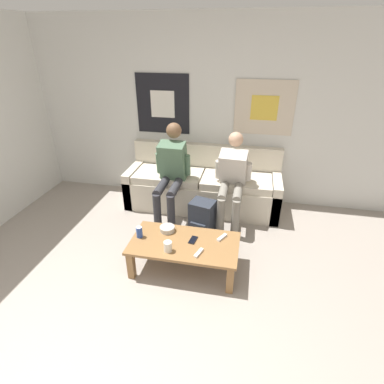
{
  "coord_description": "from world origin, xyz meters",
  "views": [
    {
      "loc": [
        0.86,
        -1.21,
        2.25
      ],
      "look_at": [
        0.25,
        1.75,
        0.67
      ],
      "focal_mm": 28.0,
      "sensor_mm": 36.0,
      "label": 1
    }
  ],
  "objects_px": {
    "game_controller_near_right": "(222,237)",
    "pillar_candle": "(168,246)",
    "drink_can_blue": "(139,232)",
    "cell_phone": "(193,240)",
    "coffee_table": "(184,246)",
    "person_seated_adult": "(171,170)",
    "ceramic_bowl": "(167,228)",
    "game_controller_near_left": "(199,253)",
    "couch": "(203,187)",
    "backpack": "(202,220)",
    "person_seated_teen": "(232,178)"
  },
  "relations": [
    {
      "from": "game_controller_near_right",
      "to": "pillar_candle",
      "type": "bearing_deg",
      "value": -147.95
    },
    {
      "from": "drink_can_blue",
      "to": "cell_phone",
      "type": "height_order",
      "value": "drink_can_blue"
    },
    {
      "from": "coffee_table",
      "to": "pillar_candle",
      "type": "distance_m",
      "value": 0.24
    },
    {
      "from": "person_seated_adult",
      "to": "drink_can_blue",
      "type": "xyz_separation_m",
      "value": [
        -0.08,
        -1.02,
        -0.29
      ]
    },
    {
      "from": "ceramic_bowl",
      "to": "game_controller_near_left",
      "type": "height_order",
      "value": "ceramic_bowl"
    },
    {
      "from": "couch",
      "to": "coffee_table",
      "type": "relative_size",
      "value": 1.92
    },
    {
      "from": "game_controller_near_left",
      "to": "drink_can_blue",
      "type": "bearing_deg",
      "value": 167.12
    },
    {
      "from": "backpack",
      "to": "couch",
      "type": "bearing_deg",
      "value": 99.07
    },
    {
      "from": "coffee_table",
      "to": "pillar_candle",
      "type": "xyz_separation_m",
      "value": [
        -0.13,
        -0.17,
        0.11
      ]
    },
    {
      "from": "pillar_candle",
      "to": "game_controller_near_left",
      "type": "bearing_deg",
      "value": 2.7
    },
    {
      "from": "drink_can_blue",
      "to": "cell_phone",
      "type": "xyz_separation_m",
      "value": [
        0.57,
        0.05,
        -0.06
      ]
    },
    {
      "from": "couch",
      "to": "pillar_candle",
      "type": "relative_size",
      "value": 17.95
    },
    {
      "from": "pillar_candle",
      "to": "game_controller_near_right",
      "type": "relative_size",
      "value": 0.85
    },
    {
      "from": "coffee_table",
      "to": "cell_phone",
      "type": "height_order",
      "value": "cell_phone"
    },
    {
      "from": "game_controller_near_right",
      "to": "game_controller_near_left",
      "type": "bearing_deg",
      "value": -123.04
    },
    {
      "from": "coffee_table",
      "to": "game_controller_near_left",
      "type": "relative_size",
      "value": 7.67
    },
    {
      "from": "person_seated_adult",
      "to": "pillar_candle",
      "type": "height_order",
      "value": "person_seated_adult"
    },
    {
      "from": "ceramic_bowl",
      "to": "backpack",
      "type": "bearing_deg",
      "value": 57.82
    },
    {
      "from": "couch",
      "to": "person_seated_adult",
      "type": "bearing_deg",
      "value": -133.5
    },
    {
      "from": "game_controller_near_left",
      "to": "couch",
      "type": "bearing_deg",
      "value": 98.27
    },
    {
      "from": "person_seated_teen",
      "to": "game_controller_near_left",
      "type": "relative_size",
      "value": 8.02
    },
    {
      "from": "backpack",
      "to": "game_controller_near_left",
      "type": "bearing_deg",
      "value": -82.49
    },
    {
      "from": "game_controller_near_left",
      "to": "cell_phone",
      "type": "relative_size",
      "value": 1.02
    },
    {
      "from": "couch",
      "to": "coffee_table",
      "type": "xyz_separation_m",
      "value": [
        0.04,
        -1.39,
        -0.01
      ]
    },
    {
      "from": "coffee_table",
      "to": "person_seated_adult",
      "type": "relative_size",
      "value": 0.89
    },
    {
      "from": "backpack",
      "to": "cell_phone",
      "type": "distance_m",
      "value": 0.61
    },
    {
      "from": "couch",
      "to": "person_seated_teen",
      "type": "height_order",
      "value": "person_seated_teen"
    },
    {
      "from": "couch",
      "to": "ceramic_bowl",
      "type": "bearing_deg",
      "value": -98.51
    },
    {
      "from": "person_seated_teen",
      "to": "backpack",
      "type": "xyz_separation_m",
      "value": [
        -0.32,
        -0.38,
        -0.43
      ]
    },
    {
      "from": "backpack",
      "to": "game_controller_near_left",
      "type": "relative_size",
      "value": 3.21
    },
    {
      "from": "person_seated_teen",
      "to": "pillar_candle",
      "type": "xyz_separation_m",
      "value": [
        -0.52,
        -1.2,
        -0.25
      ]
    },
    {
      "from": "pillar_candle",
      "to": "game_controller_near_left",
      "type": "height_order",
      "value": "pillar_candle"
    },
    {
      "from": "person_seated_adult",
      "to": "person_seated_teen",
      "type": "bearing_deg",
      "value": 1.17
    },
    {
      "from": "couch",
      "to": "person_seated_adult",
      "type": "distance_m",
      "value": 0.66
    },
    {
      "from": "couch",
      "to": "pillar_candle",
      "type": "xyz_separation_m",
      "value": [
        -0.08,
        -1.56,
        0.1
      ]
    },
    {
      "from": "person_seated_teen",
      "to": "backpack",
      "type": "relative_size",
      "value": 2.5
    },
    {
      "from": "pillar_candle",
      "to": "drink_can_blue",
      "type": "bearing_deg",
      "value": 155.07
    },
    {
      "from": "drink_can_blue",
      "to": "game_controller_near_right",
      "type": "distance_m",
      "value": 0.88
    },
    {
      "from": "pillar_candle",
      "to": "person_seated_adult",
      "type": "bearing_deg",
      "value": 103.24
    },
    {
      "from": "couch",
      "to": "person_seated_adult",
      "type": "height_order",
      "value": "person_seated_adult"
    },
    {
      "from": "drink_can_blue",
      "to": "game_controller_near_right",
      "type": "bearing_deg",
      "value": 9.75
    },
    {
      "from": "game_controller_near_left",
      "to": "backpack",
      "type": "bearing_deg",
      "value": 97.51
    },
    {
      "from": "couch",
      "to": "cell_phone",
      "type": "distance_m",
      "value": 1.35
    },
    {
      "from": "couch",
      "to": "drink_can_blue",
      "type": "bearing_deg",
      "value": -107.66
    },
    {
      "from": "ceramic_bowl",
      "to": "drink_can_blue",
      "type": "height_order",
      "value": "drink_can_blue"
    },
    {
      "from": "coffee_table",
      "to": "person_seated_teen",
      "type": "relative_size",
      "value": 0.96
    },
    {
      "from": "cell_phone",
      "to": "ceramic_bowl",
      "type": "bearing_deg",
      "value": 160.28
    },
    {
      "from": "game_controller_near_left",
      "to": "coffee_table",
      "type": "bearing_deg",
      "value": 139.24
    },
    {
      "from": "couch",
      "to": "game_controller_near_right",
      "type": "height_order",
      "value": "couch"
    },
    {
      "from": "drink_can_blue",
      "to": "game_controller_near_left",
      "type": "relative_size",
      "value": 0.84
    }
  ]
}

